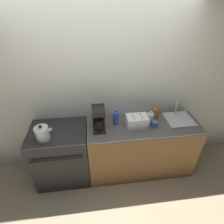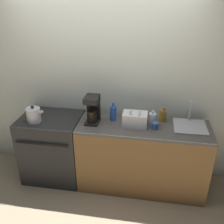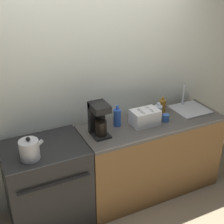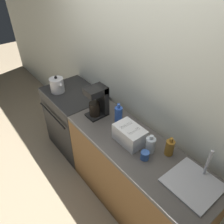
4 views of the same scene
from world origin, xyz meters
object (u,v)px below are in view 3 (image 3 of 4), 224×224
at_px(kettle, 30,150).
at_px(cup_blue, 166,118).
at_px(bottle_blue, 117,117).
at_px(bottle_amber, 162,106).
at_px(bottle_clear, 158,112).
at_px(toaster, 145,117).
at_px(coffee_maker, 99,118).
at_px(stove, 47,185).

height_order(kettle, cup_blue, kettle).
relative_size(bottle_blue, bottle_amber, 1.26).
height_order(bottle_clear, bottle_blue, bottle_blue).
relative_size(bottle_clear, bottle_blue, 0.78).
bearing_deg(cup_blue, toaster, 170.54).
bearing_deg(coffee_maker, bottle_blue, 17.44).
distance_m(coffee_maker, bottle_amber, 0.90).
relative_size(stove, bottle_blue, 3.91).
bearing_deg(bottle_blue, stove, -174.96).
relative_size(kettle, toaster, 0.75).
relative_size(bottle_amber, cup_blue, 2.37).
bearing_deg(toaster, bottle_clear, 16.43).
relative_size(stove, bottle_amber, 4.94).
bearing_deg(coffee_maker, bottle_amber, 9.62).
relative_size(coffee_maker, bottle_clear, 1.88).
relative_size(stove, coffee_maker, 2.66).
xyz_separation_m(bottle_amber, cup_blue, (-0.09, -0.21, -0.04)).
distance_m(bottle_clear, bottle_amber, 0.17).
bearing_deg(coffee_maker, stove, 179.53).
bearing_deg(cup_blue, kettle, -177.44).
distance_m(stove, kettle, 0.59).
height_order(bottle_blue, bottle_amber, bottle_blue).
bearing_deg(bottle_blue, bottle_amber, 6.40).
xyz_separation_m(toaster, coffee_maker, (-0.53, 0.02, 0.10)).
bearing_deg(toaster, kettle, -175.08).
bearing_deg(cup_blue, stove, 177.17).
bearing_deg(bottle_clear, bottle_blue, 175.70).
bearing_deg(stove, bottle_blue, 5.04).
bearing_deg(kettle, bottle_clear, 6.62).
height_order(kettle, coffee_maker, coffee_maker).
distance_m(kettle, cup_blue, 1.52).
bearing_deg(bottle_clear, bottle_amber, 39.48).
relative_size(bottle_clear, cup_blue, 2.34).
bearing_deg(bottle_blue, kettle, -167.99).
bearing_deg(bottle_amber, bottle_clear, -140.52).
distance_m(bottle_blue, cup_blue, 0.56).
bearing_deg(stove, bottle_clear, 1.56).
bearing_deg(bottle_clear, toaster, -163.57).
relative_size(stove, kettle, 4.17).
xyz_separation_m(bottle_clear, bottle_blue, (-0.50, 0.04, 0.02)).
xyz_separation_m(bottle_blue, bottle_amber, (0.63, 0.07, -0.02)).
height_order(stove, cup_blue, cup_blue).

